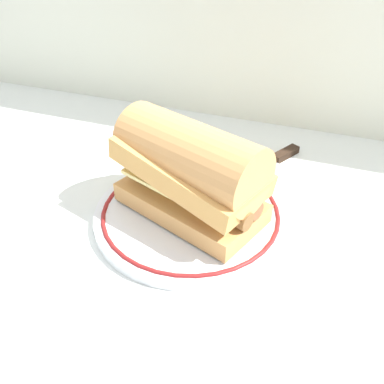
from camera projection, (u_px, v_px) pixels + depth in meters
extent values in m
plane|color=silver|center=(183.00, 232.00, 0.55)|extent=(1.50, 1.50, 0.00)
cylinder|color=white|center=(192.00, 215.00, 0.57)|extent=(0.26, 0.26, 0.01)
torus|color=maroon|center=(192.00, 212.00, 0.57)|extent=(0.24, 0.24, 0.01)
cube|color=tan|center=(192.00, 202.00, 0.56)|extent=(0.21, 0.16, 0.03)
cylinder|color=brown|center=(186.00, 191.00, 0.54)|extent=(0.18, 0.09, 0.02)
cylinder|color=brown|center=(198.00, 183.00, 0.55)|extent=(0.18, 0.09, 0.02)
cube|color=#EAD67A|center=(192.00, 178.00, 0.54)|extent=(0.18, 0.15, 0.01)
cube|color=#DBA155|center=(192.00, 166.00, 0.53)|extent=(0.22, 0.16, 0.06)
cylinder|color=tan|center=(192.00, 156.00, 0.52)|extent=(0.21, 0.15, 0.09)
cube|color=silver|center=(256.00, 171.00, 0.67)|extent=(0.06, 0.09, 0.01)
cube|color=black|center=(285.00, 154.00, 0.70)|extent=(0.04, 0.06, 0.01)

